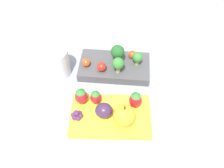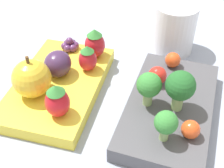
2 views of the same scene
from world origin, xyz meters
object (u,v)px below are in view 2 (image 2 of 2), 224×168
at_px(bento_box_fruit, 60,84).
at_px(cherry_tomato_0, 157,75).
at_px(grape_cluster, 70,45).
at_px(cherry_tomato_2, 173,60).
at_px(strawberry_1, 88,58).
at_px(bento_box_savoury, 169,109).
at_px(apple, 32,78).
at_px(broccoli_floret_2, 166,123).
at_px(cherry_tomato_1, 191,129).
at_px(strawberry_2, 57,101).
at_px(broccoli_floret_1, 180,87).
at_px(broccoli_floret_0, 148,87).
at_px(drinking_cup, 174,28).
at_px(strawberry_0, 95,43).
at_px(plum, 58,64).

bearing_deg(bento_box_fruit, cherry_tomato_0, 107.32).
height_order(bento_box_fruit, grape_cluster, grape_cluster).
distance_m(cherry_tomato_2, strawberry_1, 0.13).
bearing_deg(bento_box_fruit, strawberry_1, 142.04).
height_order(cherry_tomato_0, strawberry_1, strawberry_1).
xyz_separation_m(bento_box_savoury, bento_box_fruit, (0.01, -0.17, -0.00)).
bearing_deg(bento_box_savoury, cherry_tomato_2, -167.42).
bearing_deg(apple, broccoli_floret_2, 85.68).
relative_size(broccoli_floret_2, apple, 0.68).
distance_m(cherry_tomato_1, strawberry_2, 0.17).
xyz_separation_m(broccoli_floret_1, strawberry_2, (0.07, -0.14, -0.02)).
bearing_deg(broccoli_floret_1, broccoli_floret_0, -76.52).
relative_size(apple, drinking_cup, 0.75).
xyz_separation_m(cherry_tomato_0, strawberry_0, (-0.03, -0.11, 0.01)).
bearing_deg(drinking_cup, strawberry_0, -47.82).
height_order(bento_box_fruit, cherry_tomato_1, cherry_tomato_1).
distance_m(broccoli_floret_2, cherry_tomato_0, 0.11).
distance_m(broccoli_floret_1, broccoli_floret_2, 0.06).
distance_m(strawberry_0, plum, 0.07).
relative_size(bento_box_fruit, cherry_tomato_1, 9.25).
height_order(bento_box_fruit, plum, plum).
height_order(apple, strawberry_2, apple).
distance_m(broccoli_floret_0, broccoli_floret_2, 0.06).
distance_m(bento_box_fruit, cherry_tomato_1, 0.21).
distance_m(cherry_tomato_0, plum, 0.15).
bearing_deg(cherry_tomato_0, bento_box_fruit, -72.68).
relative_size(plum, grape_cluster, 1.43).
bearing_deg(drinking_cup, cherry_tomato_1, 18.87).
bearing_deg(strawberry_1, bento_box_fruit, -37.96).
bearing_deg(cherry_tomato_1, broccoli_floret_0, -116.07).
relative_size(apple, grape_cluster, 2.10).
height_order(broccoli_floret_2, strawberry_0, strawberry_0).
relative_size(cherry_tomato_0, drinking_cup, 0.31).
xyz_separation_m(broccoli_floret_2, strawberry_1, (-0.09, -0.15, -0.01)).
bearing_deg(bento_box_fruit, strawberry_0, 160.91).
relative_size(strawberry_1, strawberry_2, 0.87).
relative_size(cherry_tomato_1, strawberry_1, 0.54).
relative_size(bento_box_fruit, grape_cluster, 7.05).
height_order(broccoli_floret_0, cherry_tomato_0, broccoli_floret_0).
relative_size(bento_box_savoury, strawberry_0, 4.17).
distance_m(cherry_tomato_0, strawberry_2, 0.15).
bearing_deg(apple, broccoli_floret_1, 102.23).
relative_size(broccoli_floret_0, cherry_tomato_2, 2.14).
bearing_deg(cherry_tomato_1, cherry_tomato_2, -157.39).
relative_size(cherry_tomato_2, drinking_cup, 0.27).
height_order(cherry_tomato_2, grape_cluster, cherry_tomato_2).
height_order(broccoli_floret_0, cherry_tomato_2, broccoli_floret_0).
bearing_deg(plum, grape_cluster, -166.95).
height_order(broccoli_floret_2, strawberry_2, strawberry_2).
xyz_separation_m(cherry_tomato_0, apple, (0.08, -0.16, 0.01)).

